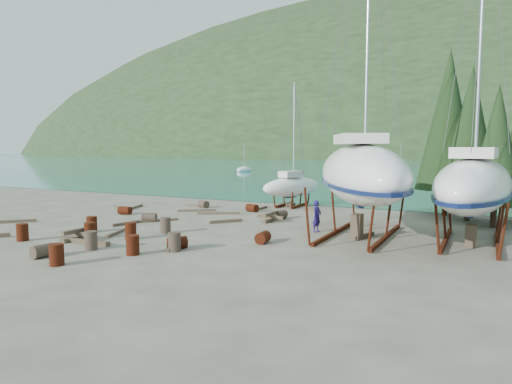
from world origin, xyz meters
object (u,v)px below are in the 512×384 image
at_px(large_sailboat_near, 361,173).
at_px(small_sailboat_shore, 292,186).
at_px(worker, 317,216).
at_px(large_sailboat_far, 474,185).

height_order(large_sailboat_near, small_sailboat_shore, large_sailboat_near).
bearing_deg(worker, large_sailboat_far, -76.28).
xyz_separation_m(small_sailboat_shore, worker, (5.58, -9.82, -0.75)).
distance_m(small_sailboat_shore, worker, 11.32).
distance_m(large_sailboat_near, small_sailboat_shore, 13.03).
bearing_deg(large_sailboat_far, small_sailboat_shore, 148.61).
height_order(small_sailboat_shore, worker, small_sailboat_shore).
bearing_deg(small_sailboat_shore, worker, -38.57).
distance_m(large_sailboat_far, small_sailboat_shore, 16.58).
bearing_deg(worker, small_sailboat_shore, 41.31).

